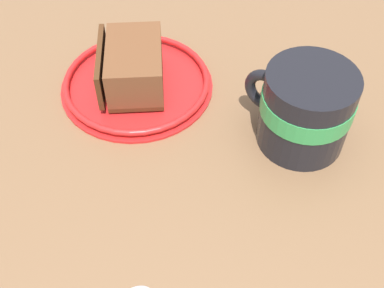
# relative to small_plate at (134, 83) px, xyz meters

# --- Properties ---
(ground_plane) EXTENTS (1.53, 1.53, 0.04)m
(ground_plane) POSITION_rel_small_plate_xyz_m (0.11, 0.00, -0.03)
(ground_plane) COLOR brown
(small_plate) EXTENTS (0.18, 0.18, 0.01)m
(small_plate) POSITION_rel_small_plate_xyz_m (0.00, 0.00, 0.00)
(small_plate) COLOR red
(small_plate) RESTS_ON ground_plane
(cake_slice) EXTENTS (0.12, 0.10, 0.05)m
(cake_slice) POSITION_rel_small_plate_xyz_m (-0.00, -0.00, 0.03)
(cake_slice) COLOR #472814
(cake_slice) RESTS_ON small_plate
(tea_mug) EXTENTS (0.11, 0.10, 0.09)m
(tea_mug) POSITION_rel_small_plate_xyz_m (0.15, 0.14, 0.04)
(tea_mug) COLOR black
(tea_mug) RESTS_ON ground_plane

